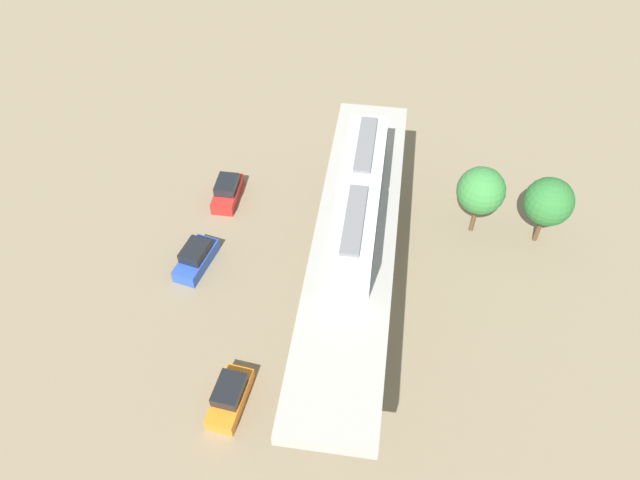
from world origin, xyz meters
TOP-DOWN VIEW (x-y plane):
  - ground_plane at (0.00, 0.00)m, footprint 120.00×120.00m
  - viaduct at (0.00, 0.00)m, footprint 5.20×28.00m
  - train at (0.00, 1.73)m, footprint 2.64×13.55m
  - parked_car_red at (-11.35, 9.16)m, footprint 1.82×4.21m
  - parked_car_blue at (-11.86, 1.72)m, footprint 2.62×4.48m
  - parked_car_orange at (-6.59, -8.98)m, footprint 2.24×4.37m
  - tree_near_viaduct at (8.65, 8.39)m, footprint 3.63×3.63m
  - tree_mid_lot at (13.55, 8.02)m, footprint 3.64×3.64m

SIDE VIEW (x-z plane):
  - ground_plane at x=0.00m, z-range 0.00..0.00m
  - parked_car_red at x=-11.35m, z-range -0.14..1.62m
  - parked_car_blue at x=-11.86m, z-range -0.14..1.62m
  - parked_car_orange at x=-6.59m, z-range -0.14..1.62m
  - tree_mid_lot at x=13.55m, z-range 1.12..7.04m
  - tree_near_viaduct at x=8.65m, z-range 1.17..7.18m
  - viaduct at x=0.00m, z-range 1.82..8.79m
  - train at x=0.00m, z-range 6.88..10.12m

